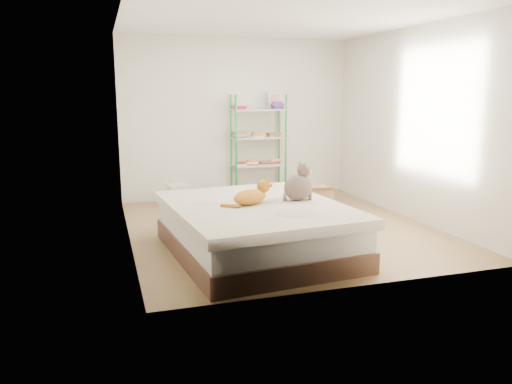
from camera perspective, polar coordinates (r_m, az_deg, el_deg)
name	(u,v)px	position (r m, az deg, el deg)	size (l,w,h in m)	color
room	(281,127)	(6.30, 2.87, 7.41)	(3.81, 4.21, 2.61)	#89674C
bed	(255,229)	(5.41, -0.07, -4.21)	(1.93, 2.32, 0.55)	brown
orange_cat	(250,195)	(5.30, -0.72, -0.36)	(0.50, 0.27, 0.20)	#C37E24
grey_cat	(298,182)	(5.51, 4.85, 1.16)	(0.30, 0.36, 0.41)	#786154
shelf_unit	(259,149)	(8.21, 0.32, 4.94)	(0.88, 0.36, 1.74)	green
cardboard_box	(310,200)	(7.27, 6.21, -0.94)	(0.56, 0.54, 0.44)	#A4805F
white_bin	(178,196)	(7.69, -8.86, -0.41)	(0.36, 0.33, 0.36)	white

